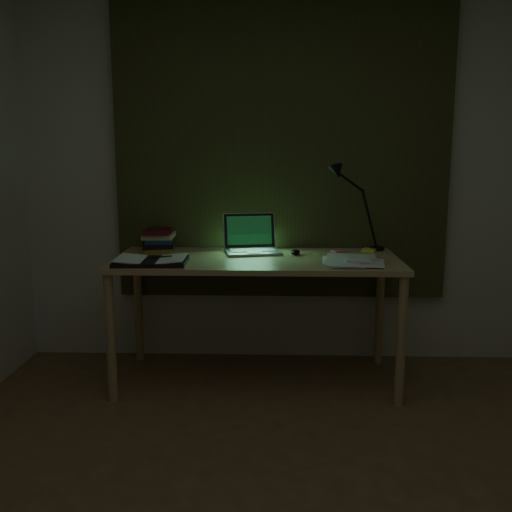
{
  "coord_description": "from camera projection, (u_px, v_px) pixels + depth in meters",
  "views": [
    {
      "loc": [
        -0.04,
        -1.86,
        1.42
      ],
      "look_at": [
        -0.15,
        1.42,
        0.82
      ],
      "focal_mm": 40.0,
      "sensor_mm": 36.0,
      "label": 1
    }
  ],
  "objects": [
    {
      "name": "wall_back",
      "position": [
        281.0,
        178.0,
        3.82
      ],
      "size": [
        3.5,
        0.0,
        2.5
      ],
      "primitive_type": "cube",
      "color": "silver",
      "rests_on": "ground"
    },
    {
      "name": "curtain",
      "position": [
        282.0,
        147.0,
        3.75
      ],
      "size": [
        2.2,
        0.06,
        2.0
      ],
      "primitive_type": "cube",
      "color": "#2F3319",
      "rests_on": "wall_back"
    },
    {
      "name": "desk",
      "position": [
        257.0,
        320.0,
        3.53
      ],
      "size": [
        1.73,
        0.75,
        0.79
      ],
      "primitive_type": null,
      "color": "tan",
      "rests_on": "floor"
    },
    {
      "name": "laptop",
      "position": [
        253.0,
        234.0,
        3.59
      ],
      "size": [
        0.41,
        0.44,
        0.25
      ],
      "primitive_type": null,
      "rotation": [
        0.0,
        0.0,
        0.2
      ],
      "color": "#A2A2A6",
      "rests_on": "desk"
    },
    {
      "name": "open_textbook",
      "position": [
        151.0,
        260.0,
        3.28
      ],
      "size": [
        0.42,
        0.31,
        0.04
      ],
      "primitive_type": null,
      "rotation": [
        0.0,
        0.0,
        0.04
      ],
      "color": "white",
      "rests_on": "desk"
    },
    {
      "name": "book_stack",
      "position": [
        159.0,
        239.0,
        3.69
      ],
      "size": [
        0.21,
        0.24,
        0.15
      ],
      "primitive_type": null,
      "rotation": [
        0.0,
        0.0,
        0.09
      ],
      "color": "white",
      "rests_on": "desk"
    },
    {
      "name": "loose_papers",
      "position": [
        350.0,
        260.0,
        3.35
      ],
      "size": [
        0.39,
        0.4,
        0.02
      ],
      "primitive_type": null,
      "rotation": [
        0.0,
        0.0,
        0.3
      ],
      "color": "white",
      "rests_on": "desk"
    },
    {
      "name": "mouse",
      "position": [
        295.0,
        252.0,
        3.56
      ],
      "size": [
        0.07,
        0.1,
        0.04
      ],
      "primitive_type": "ellipsoid",
      "rotation": [
        0.0,
        0.0,
        -0.1
      ],
      "color": "black",
      "rests_on": "desk"
    },
    {
      "name": "sticky_yellow",
      "position": [
        369.0,
        250.0,
        3.69
      ],
      "size": [
        0.11,
        0.11,
        0.02
      ],
      "primitive_type": "cube",
      "rotation": [
        0.0,
        0.0,
        -0.42
      ],
      "color": "yellow",
      "rests_on": "desk"
    },
    {
      "name": "sticky_pink",
      "position": [
        338.0,
        251.0,
        3.64
      ],
      "size": [
        0.09,
        0.09,
        0.02
      ],
      "primitive_type": "cube",
      "rotation": [
        0.0,
        0.0,
        0.43
      ],
      "color": "#FF638A",
      "rests_on": "desk"
    },
    {
      "name": "desk_lamp",
      "position": [
        378.0,
        210.0,
        3.69
      ],
      "size": [
        0.36,
        0.28,
        0.53
      ],
      "primitive_type": null,
      "rotation": [
        0.0,
        0.0,
        0.02
      ],
      "color": "black",
      "rests_on": "desk"
    }
  ]
}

